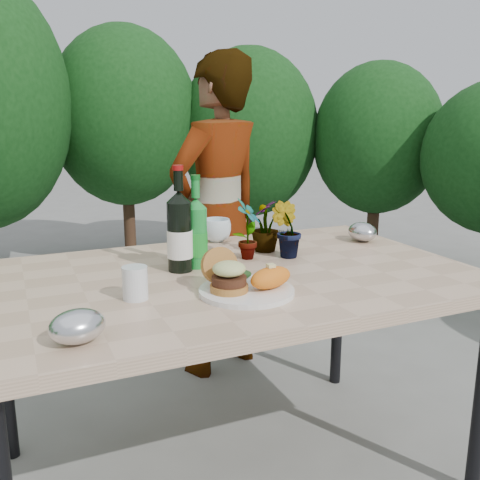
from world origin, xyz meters
name	(u,v)px	position (x,y,z in m)	size (l,w,h in m)	color
ground	(231,472)	(0.00, 0.00, 0.00)	(80.00, 80.00, 0.00)	slate
patio_table	(230,290)	(0.00, 0.00, 0.69)	(1.60, 1.00, 0.75)	tan
shrub_hedge	(99,134)	(-0.12, 1.71, 1.14)	(6.86, 5.01, 2.28)	#382316
dinner_plate	(247,291)	(-0.03, -0.21, 0.76)	(0.28, 0.28, 0.01)	white
burger_stack	(227,274)	(-0.09, -0.19, 0.81)	(0.11, 0.16, 0.11)	#B7722D
sweet_potato	(271,278)	(0.03, -0.23, 0.80)	(0.15, 0.08, 0.06)	orange
grilled_veg	(239,275)	(-0.02, -0.11, 0.78)	(0.08, 0.05, 0.03)	olive
wine_bottle	(180,233)	(-0.14, 0.10, 0.88)	(0.08, 0.08, 0.35)	black
sparkling_water	(196,234)	(-0.08, 0.12, 0.87)	(0.08, 0.08, 0.32)	#18882F
plastic_cup	(135,283)	(-0.34, -0.12, 0.80)	(0.07, 0.07, 0.10)	silver
seedling_left	(248,229)	(0.13, 0.14, 0.86)	(0.12, 0.08, 0.22)	#245B1F
seedling_mid	(286,230)	(0.27, 0.11, 0.85)	(0.11, 0.09, 0.20)	#26581E
seedling_right	(265,226)	(0.23, 0.22, 0.85)	(0.11, 0.11, 0.19)	#23591E
blue_bowl	(217,230)	(0.12, 0.44, 0.80)	(0.12, 0.12, 0.09)	white
foil_packet_left	(77,326)	(-0.53, -0.36, 0.79)	(0.13, 0.11, 0.08)	silver
foil_packet_right	(362,232)	(0.67, 0.20, 0.79)	(0.13, 0.11, 0.08)	silver
person	(218,218)	(0.27, 0.81, 0.77)	(0.56, 0.37, 1.54)	#A06B50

